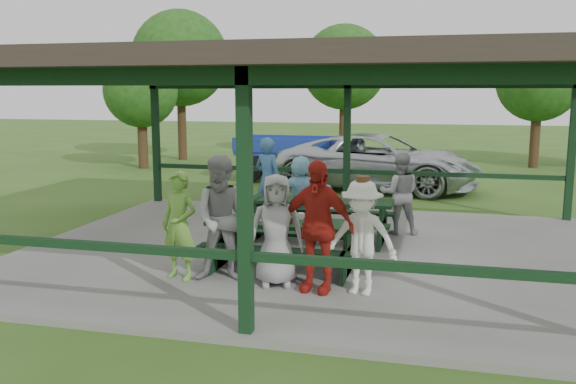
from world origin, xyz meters
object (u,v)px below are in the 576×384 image
(spectator_blue, at_px, (268,180))
(picnic_table_near, at_px, (284,239))
(contestant_green, at_px, (179,225))
(contestant_grey_left, at_px, (224,219))
(contestant_white_fedora, at_px, (361,237))
(contestant_red, at_px, (316,226))
(picnic_table_far, at_px, (320,214))
(spectator_lblue, at_px, (300,191))
(spectator_grey, at_px, (400,193))
(farm_trailer, at_px, (287,157))
(contestant_grey_mid, at_px, (276,230))
(pickup_truck, at_px, (379,162))

(spectator_blue, bearing_deg, picnic_table_near, 133.19)
(contestant_green, distance_m, contestant_grey_left, 0.68)
(picnic_table_near, relative_size, contestant_white_fedora, 1.47)
(contestant_grey_left, height_order, contestant_red, contestant_grey_left)
(picnic_table_far, xyz_separation_m, spectator_lblue, (-0.58, 0.92, 0.26))
(picnic_table_near, relative_size, spectator_grey, 1.51)
(spectator_blue, relative_size, farm_trailer, 0.42)
(picnic_table_near, distance_m, contestant_grey_mid, 0.91)
(spectator_blue, height_order, spectator_grey, spectator_blue)
(contestant_green, relative_size, spectator_grey, 1.01)
(contestant_grey_mid, bearing_deg, spectator_lblue, 80.77)
(contestant_grey_mid, relative_size, farm_trailer, 0.37)
(contestant_grey_mid, bearing_deg, picnic_table_near, 79.64)
(spectator_lblue, bearing_deg, picnic_table_near, 75.00)
(picnic_table_near, height_order, contestant_white_fedora, contestant_white_fedora)
(contestant_grey_mid, bearing_deg, contestant_white_fedora, -20.87)
(contestant_grey_left, distance_m, spectator_grey, 4.29)
(contestant_grey_mid, height_order, spectator_lblue, contestant_grey_mid)
(picnic_table_near, relative_size, contestant_red, 1.30)
(contestant_red, distance_m, spectator_blue, 4.66)
(contestant_grey_mid, bearing_deg, spectator_blue, 90.46)
(farm_trailer, bearing_deg, picnic_table_near, -75.39)
(contestant_green, relative_size, spectator_lblue, 1.09)
(spectator_lblue, distance_m, farm_trailer, 7.44)
(contestant_white_fedora, xyz_separation_m, spectator_blue, (-2.51, 4.23, 0.11))
(contestant_red, relative_size, contestant_white_fedora, 1.12)
(picnic_table_far, xyz_separation_m, contestant_grey_left, (-0.87, -2.81, 0.44))
(picnic_table_far, bearing_deg, spectator_lblue, 122.40)
(picnic_table_far, distance_m, spectator_grey, 1.66)
(contestant_red, bearing_deg, farm_trailer, 115.45)
(contestant_red, height_order, spectator_grey, contestant_red)
(contestant_red, bearing_deg, spectator_blue, 123.41)
(contestant_grey_mid, xyz_separation_m, contestant_red, (0.60, -0.11, 0.11))
(picnic_table_far, distance_m, contestant_green, 3.28)
(contestant_green, xyz_separation_m, contestant_red, (2.06, -0.07, 0.11))
(contestant_green, xyz_separation_m, spectator_grey, (2.94, 3.70, -0.01))
(picnic_table_far, relative_size, contestant_grey_left, 1.46)
(picnic_table_far, distance_m, spectator_lblue, 1.12)
(contestant_grey_left, distance_m, contestant_red, 1.40)
(spectator_lblue, relative_size, spectator_blue, 0.82)
(picnic_table_far, xyz_separation_m, contestant_green, (-1.54, -2.88, 0.32))
(farm_trailer, bearing_deg, picnic_table_far, -71.02)
(contestant_red, xyz_separation_m, contestant_white_fedora, (0.62, 0.02, -0.12))
(picnic_table_near, distance_m, contestant_red, 1.26)
(spectator_lblue, xyz_separation_m, spectator_blue, (-0.79, 0.39, 0.16))
(spectator_lblue, height_order, farm_trailer, spectator_lblue)
(contestant_grey_mid, xyz_separation_m, contestant_white_fedora, (1.22, -0.08, -0.01))
(contestant_white_fedora, xyz_separation_m, farm_trailer, (-3.79, 10.99, -0.14))
(picnic_table_near, xyz_separation_m, farm_trailer, (-2.47, 10.07, 0.18))
(spectator_lblue, relative_size, pickup_truck, 0.25)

